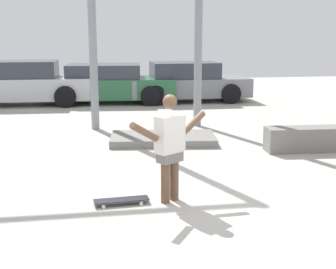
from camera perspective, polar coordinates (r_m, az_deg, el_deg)
The scene contains 8 objects.
ground_plane at distance 6.83m, azimuth 2.97°, elevation -8.31°, with size 36.00×36.00×0.00m, color #B2ADA3.
skateboarder at distance 6.65m, azimuth 0.23°, elevation -1.15°, with size 1.23×0.87×1.57m.
skateboard at distance 6.78m, azimuth -5.70°, elevation -7.96°, with size 0.80×0.29×0.08m.
grind_box at distance 10.17m, azimuth 17.86°, elevation -0.50°, with size 2.21×0.49×0.50m, color slate.
manual_pad at distance 10.43m, azimuth -0.61°, elevation -0.52°, with size 2.31×1.21×0.16m, color slate.
parked_car_silver at distance 16.56m, azimuth -16.94°, elevation 5.97°, with size 4.31×1.98×1.47m.
parked_car_green at distance 16.46m, azimuth -7.31°, elevation 6.15°, with size 4.66×2.29×1.33m.
parked_car_grey at distance 16.64m, azimuth 2.40°, elevation 6.37°, with size 4.21×1.86×1.38m.
Camera 1 is at (-1.37, -6.24, 2.41)m, focal length 50.00 mm.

